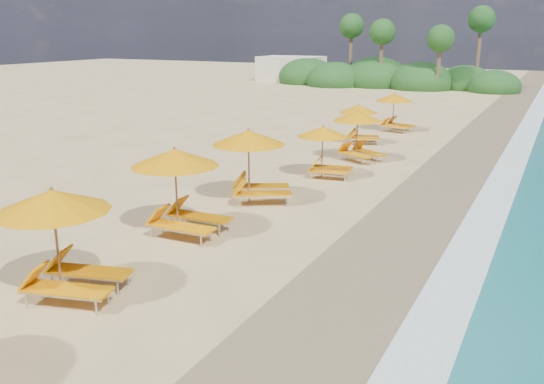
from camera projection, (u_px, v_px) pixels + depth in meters
name	position (u px, v px, depth m)	size (l,w,h in m)	color
ground	(272.00, 231.00, 16.96)	(160.00, 160.00, 0.00)	#D0B57A
wet_sand	(406.00, 254.00, 15.20)	(4.00, 160.00, 0.01)	#85714F
surf_foam	(515.00, 272.00, 14.01)	(4.00, 160.00, 0.01)	white
station_3	(64.00, 236.00, 12.45)	(3.15, 3.05, 2.52)	olive
station_4	(182.00, 186.00, 16.36)	(2.82, 2.62, 2.58)	olive
station_5	(255.00, 161.00, 19.54)	(3.46, 3.46, 2.57)	olive
station_6	(326.00, 148.00, 22.90)	(2.56, 2.46, 2.11)	olive
station_7	(360.00, 132.00, 25.84)	(3.06, 3.06, 2.29)	olive
station_8	(361.00, 121.00, 29.80)	(2.69, 2.65, 2.07)	olive
station_9	(396.00, 110.00, 33.43)	(2.71, 2.60, 2.24)	olive
treeline	(385.00, 77.00, 60.03)	(25.80, 8.80, 9.74)	#163D14
beach_building	(291.00, 69.00, 67.33)	(7.00, 5.00, 2.80)	beige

